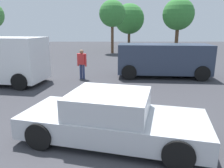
{
  "coord_description": "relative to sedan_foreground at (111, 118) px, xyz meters",
  "views": [
    {
      "loc": [
        0.33,
        -4.85,
        2.69
      ],
      "look_at": [
        0.36,
        2.05,
        0.9
      ],
      "focal_mm": 34.8,
      "sensor_mm": 36.0,
      "label": 1
    }
  ],
  "objects": [
    {
      "name": "ground_plane",
      "position": [
        -0.33,
        -0.06,
        -0.55
      ],
      "size": [
        80.0,
        80.0,
        0.0
      ],
      "primitive_type": "plane",
      "color": "#38383D"
    },
    {
      "name": "tree_back_center",
      "position": [
        0.03,
        19.07,
        3.58
      ],
      "size": [
        2.79,
        2.79,
        5.57
      ],
      "color": "brown",
      "rests_on": "ground_plane"
    },
    {
      "name": "suv_dark",
      "position": [
        2.87,
        7.18,
        0.45
      ],
      "size": [
        5.12,
        2.47,
        1.82
      ],
      "rotation": [
        0.0,
        0.0,
        -0.08
      ],
      "color": "#2D384C",
      "rests_on": "ground_plane"
    },
    {
      "name": "tree_back_left",
      "position": [
        2.32,
        25.41,
        3.31
      ],
      "size": [
        3.98,
        3.98,
        5.86
      ],
      "color": "brown",
      "rests_on": "ground_plane"
    },
    {
      "name": "pedestrian",
      "position": [
        -1.62,
        6.61,
        0.38
      ],
      "size": [
        0.53,
        0.38,
        1.58
      ],
      "rotation": [
        0.0,
        0.0,
        4.29
      ],
      "color": "navy",
      "rests_on": "ground_plane"
    },
    {
      "name": "sedan_foreground",
      "position": [
        0.0,
        0.0,
        0.0
      ],
      "size": [
        4.72,
        2.82,
        1.2
      ],
      "rotation": [
        0.0,
        0.0,
        -0.25
      ],
      "color": "#B7BABF",
      "rests_on": "ground_plane"
    },
    {
      "name": "tree_back_right",
      "position": [
        8.24,
        23.3,
        3.77
      ],
      "size": [
        3.88,
        3.88,
        6.29
      ],
      "color": "brown",
      "rests_on": "ground_plane"
    }
  ]
}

